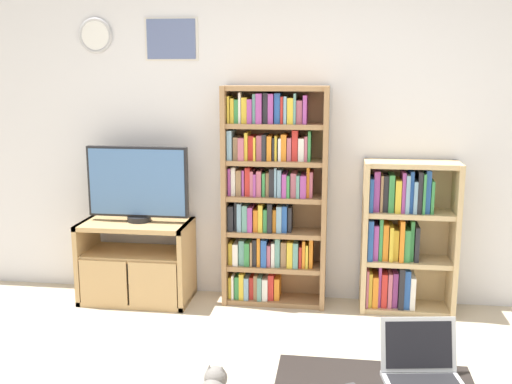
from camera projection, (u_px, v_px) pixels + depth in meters
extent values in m
cube|color=silver|center=(283.00, 133.00, 4.57)|extent=(6.76, 0.06, 2.60)
torus|color=#B2B2B7|center=(96.00, 36.00, 4.58)|extent=(0.27, 0.03, 0.27)
cylinder|color=white|center=(96.00, 36.00, 4.58)|extent=(0.22, 0.02, 0.22)
cube|color=silver|center=(171.00, 39.00, 4.51)|extent=(0.41, 0.01, 0.32)
cube|color=slate|center=(171.00, 39.00, 4.50)|extent=(0.38, 0.02, 0.29)
cube|color=tan|center=(88.00, 259.00, 4.70)|extent=(0.04, 0.45, 0.63)
cube|color=tan|center=(187.00, 263.00, 4.59)|extent=(0.04, 0.45, 0.63)
cube|color=tan|center=(135.00, 224.00, 4.59)|extent=(0.84, 0.45, 0.04)
cube|color=tan|center=(138.00, 297.00, 4.70)|extent=(0.84, 0.45, 0.04)
cube|color=tan|center=(137.00, 253.00, 4.63)|extent=(0.77, 0.41, 0.04)
cube|color=tan|center=(103.00, 282.00, 4.48)|extent=(0.37, 0.02, 0.34)
cube|color=tan|center=(153.00, 285.00, 4.43)|extent=(0.37, 0.02, 0.34)
cylinder|color=black|center=(139.00, 219.00, 4.60)|extent=(0.18, 0.18, 0.04)
cube|color=black|center=(138.00, 182.00, 4.54)|extent=(0.78, 0.05, 0.54)
cube|color=#4770A8|center=(137.00, 182.00, 4.51)|extent=(0.74, 0.01, 0.50)
cube|color=#9E754C|center=(226.00, 196.00, 4.54)|extent=(0.04, 0.27, 1.66)
cube|color=#9E754C|center=(325.00, 199.00, 4.44)|extent=(0.04, 0.27, 1.66)
cube|color=#9E754C|center=(277.00, 194.00, 4.61)|extent=(0.78, 0.02, 1.66)
cube|color=#9E754C|center=(274.00, 300.00, 4.65)|extent=(0.71, 0.23, 0.04)
cube|color=#9E754C|center=(274.00, 266.00, 4.59)|extent=(0.71, 0.23, 0.04)
cube|color=#9E754C|center=(275.00, 233.00, 4.54)|extent=(0.71, 0.23, 0.04)
cube|color=#9E754C|center=(275.00, 198.00, 4.49)|extent=(0.71, 0.23, 0.04)
cube|color=#9E754C|center=(275.00, 162.00, 4.43)|extent=(0.71, 0.23, 0.04)
cube|color=#9E754C|center=(275.00, 126.00, 4.38)|extent=(0.71, 0.23, 0.04)
cube|color=#9E754C|center=(276.00, 88.00, 4.33)|extent=(0.71, 0.23, 0.04)
cube|color=gold|center=(232.00, 284.00, 4.68)|extent=(0.02, 0.19, 0.17)
cube|color=white|center=(235.00, 284.00, 4.67)|extent=(0.02, 0.21, 0.19)
cube|color=#388947|center=(239.00, 284.00, 4.67)|extent=(0.03, 0.20, 0.18)
cube|color=gold|center=(243.00, 283.00, 4.66)|extent=(0.04, 0.21, 0.20)
cube|color=#759EB7|center=(248.00, 285.00, 4.66)|extent=(0.03, 0.21, 0.18)
cube|color=red|center=(253.00, 285.00, 4.66)|extent=(0.03, 0.17, 0.17)
cube|color=#93704C|center=(257.00, 284.00, 4.65)|extent=(0.03, 0.19, 0.19)
cube|color=#5B9389|center=(261.00, 285.00, 4.64)|extent=(0.03, 0.22, 0.18)
cube|color=white|center=(266.00, 286.00, 4.64)|extent=(0.04, 0.20, 0.17)
cube|color=red|center=(272.00, 285.00, 4.64)|extent=(0.04, 0.18, 0.20)
cube|color=orange|center=(278.00, 286.00, 4.64)|extent=(0.04, 0.17, 0.17)
cube|color=gold|center=(232.00, 251.00, 4.63)|extent=(0.03, 0.17, 0.17)
cube|color=white|center=(237.00, 252.00, 4.62)|extent=(0.04, 0.21, 0.17)
cube|color=#5B9389|center=(243.00, 250.00, 4.61)|extent=(0.04, 0.19, 0.20)
cube|color=#388947|center=(249.00, 252.00, 4.61)|extent=(0.04, 0.20, 0.18)
cube|color=#93704C|center=(253.00, 251.00, 4.60)|extent=(0.02, 0.21, 0.19)
cube|color=#232328|center=(256.00, 250.00, 4.60)|extent=(0.03, 0.19, 0.21)
cube|color=orange|center=(260.00, 249.00, 4.59)|extent=(0.03, 0.19, 0.22)
cube|color=#2856A8|center=(265.00, 250.00, 4.58)|extent=(0.04, 0.21, 0.21)
cube|color=#B75B70|center=(270.00, 253.00, 4.59)|extent=(0.03, 0.19, 0.17)
cube|color=white|center=(274.00, 252.00, 4.58)|extent=(0.03, 0.19, 0.18)
cube|color=#5B9389|center=(278.00, 250.00, 4.57)|extent=(0.04, 0.19, 0.22)
cube|color=#93704C|center=(284.00, 252.00, 4.57)|extent=(0.04, 0.18, 0.19)
cube|color=gold|center=(291.00, 252.00, 4.56)|extent=(0.04, 0.20, 0.20)
cube|color=#5B9389|center=(296.00, 253.00, 4.55)|extent=(0.04, 0.21, 0.20)
cube|color=red|center=(301.00, 255.00, 4.56)|extent=(0.02, 0.18, 0.17)
cube|color=orange|center=(304.00, 252.00, 4.55)|extent=(0.02, 0.19, 0.21)
cube|color=gold|center=(307.00, 254.00, 4.55)|extent=(0.02, 0.20, 0.18)
cube|color=orange|center=(311.00, 251.00, 4.54)|extent=(0.03, 0.18, 0.22)
cube|color=#232328|center=(233.00, 216.00, 4.57)|extent=(0.04, 0.20, 0.19)
cube|color=#232328|center=(237.00, 214.00, 4.57)|extent=(0.02, 0.18, 0.22)
cube|color=#759EB7|center=(241.00, 215.00, 4.56)|extent=(0.03, 0.20, 0.21)
cube|color=#5B9389|center=(246.00, 216.00, 4.55)|extent=(0.04, 0.21, 0.20)
cube|color=#9E4293|center=(252.00, 217.00, 4.55)|extent=(0.04, 0.21, 0.19)
cube|color=orange|center=(257.00, 219.00, 4.55)|extent=(0.03, 0.19, 0.17)
cube|color=gold|center=(262.00, 216.00, 4.54)|extent=(0.03, 0.20, 0.21)
cube|color=#388947|center=(267.00, 219.00, 4.54)|extent=(0.03, 0.19, 0.17)
cube|color=#232328|center=(271.00, 216.00, 4.52)|extent=(0.03, 0.21, 0.22)
cube|color=orange|center=(275.00, 219.00, 4.53)|extent=(0.03, 0.18, 0.17)
cube|color=#759EB7|center=(280.00, 217.00, 4.52)|extent=(0.04, 0.20, 0.20)
cube|color=#2856A8|center=(285.00, 217.00, 4.52)|extent=(0.04, 0.18, 0.20)
cube|color=#232328|center=(290.00, 218.00, 4.52)|extent=(0.03, 0.17, 0.19)
cube|color=#9E4293|center=(231.00, 181.00, 4.52)|extent=(0.02, 0.17, 0.20)
cube|color=white|center=(235.00, 180.00, 4.52)|extent=(0.03, 0.17, 0.21)
cube|color=#93704C|center=(240.00, 182.00, 4.51)|extent=(0.04, 0.17, 0.19)
cube|color=#9E4293|center=(245.00, 182.00, 4.51)|extent=(0.02, 0.17, 0.19)
cube|color=red|center=(249.00, 181.00, 4.50)|extent=(0.04, 0.18, 0.21)
cube|color=#B75B70|center=(253.00, 182.00, 4.50)|extent=(0.02, 0.20, 0.19)
cube|color=#9E4293|center=(256.00, 184.00, 4.49)|extent=(0.02, 0.21, 0.17)
cube|color=#B75B70|center=(260.00, 182.00, 4.49)|extent=(0.04, 0.19, 0.19)
cube|color=#388947|center=(265.00, 183.00, 4.49)|extent=(0.02, 0.18, 0.18)
cube|color=#93704C|center=(268.00, 183.00, 4.49)|extent=(0.02, 0.16, 0.18)
cube|color=#232328|center=(273.00, 181.00, 4.48)|extent=(0.04, 0.18, 0.21)
cube|color=#759EB7|center=(277.00, 181.00, 4.47)|extent=(0.02, 0.19, 0.22)
cube|color=#759EB7|center=(280.00, 182.00, 4.47)|extent=(0.03, 0.20, 0.20)
cube|color=#9E4293|center=(285.00, 184.00, 4.46)|extent=(0.03, 0.22, 0.18)
cube|color=#388947|center=(289.00, 185.00, 4.46)|extent=(0.02, 0.22, 0.16)
cube|color=#B75B70|center=(294.00, 184.00, 4.46)|extent=(0.04, 0.19, 0.18)
cube|color=#5B9389|center=(299.00, 185.00, 4.45)|extent=(0.02, 0.21, 0.17)
cube|color=#9E4293|center=(304.00, 185.00, 4.44)|extent=(0.04, 0.21, 0.17)
cube|color=orange|center=(308.00, 181.00, 4.44)|extent=(0.02, 0.17, 0.22)
cube|color=#B75B70|center=(312.00, 183.00, 4.44)|extent=(0.02, 0.17, 0.19)
cube|color=#759EB7|center=(232.00, 144.00, 4.46)|extent=(0.04, 0.21, 0.22)
cube|color=#93704C|center=(237.00, 148.00, 4.46)|extent=(0.04, 0.18, 0.17)
cube|color=#B75B70|center=(243.00, 148.00, 4.45)|extent=(0.04, 0.21, 0.17)
cube|color=gold|center=(248.00, 146.00, 4.45)|extent=(0.02, 0.19, 0.20)
cube|color=red|center=(252.00, 147.00, 4.45)|extent=(0.04, 0.17, 0.18)
cube|color=gold|center=(256.00, 148.00, 4.44)|extent=(0.02, 0.21, 0.17)
cube|color=#B75B70|center=(260.00, 147.00, 4.44)|extent=(0.04, 0.19, 0.18)
cube|color=#232328|center=(265.00, 147.00, 4.43)|extent=(0.03, 0.21, 0.19)
cube|color=orange|center=(270.00, 147.00, 4.42)|extent=(0.03, 0.20, 0.18)
cube|color=#232328|center=(274.00, 148.00, 4.43)|extent=(0.02, 0.18, 0.17)
cube|color=gold|center=(277.00, 147.00, 4.42)|extent=(0.02, 0.18, 0.18)
cube|color=white|center=(280.00, 149.00, 4.42)|extent=(0.02, 0.20, 0.16)
cube|color=orange|center=(284.00, 147.00, 4.41)|extent=(0.04, 0.18, 0.19)
cube|color=#B75B70|center=(290.00, 148.00, 4.41)|extent=(0.03, 0.17, 0.17)
cube|color=red|center=(295.00, 145.00, 4.40)|extent=(0.04, 0.16, 0.22)
cube|color=white|center=(302.00, 149.00, 4.40)|extent=(0.04, 0.18, 0.17)
cube|color=#B75B70|center=(306.00, 148.00, 4.39)|extent=(0.02, 0.18, 0.18)
cube|color=#388947|center=(310.00, 145.00, 4.39)|extent=(0.02, 0.18, 0.22)
cube|color=gold|center=(230.00, 109.00, 4.42)|extent=(0.02, 0.18, 0.20)
cube|color=gold|center=(234.00, 110.00, 4.41)|extent=(0.03, 0.18, 0.18)
cube|color=#388947|center=(238.00, 111.00, 4.41)|extent=(0.03, 0.17, 0.17)
cube|color=white|center=(241.00, 107.00, 4.40)|extent=(0.02, 0.18, 0.22)
cube|color=gold|center=(246.00, 110.00, 4.40)|extent=(0.04, 0.18, 0.19)
cube|color=#9E4293|center=(251.00, 111.00, 4.39)|extent=(0.03, 0.20, 0.17)
cube|color=#5B9389|center=(256.00, 108.00, 4.39)|extent=(0.02, 0.19, 0.21)
cube|color=#9E4293|center=(260.00, 108.00, 4.37)|extent=(0.04, 0.21, 0.22)
cube|color=#232328|center=(267.00, 108.00, 4.38)|extent=(0.04, 0.18, 0.22)
cube|color=#9E4293|center=(272.00, 108.00, 4.37)|extent=(0.04, 0.20, 0.21)
cube|color=#2856A8|center=(278.00, 108.00, 4.37)|extent=(0.04, 0.17, 0.22)
cube|color=red|center=(283.00, 110.00, 4.36)|extent=(0.02, 0.19, 0.19)
cube|color=#759EB7|center=(286.00, 110.00, 4.35)|extent=(0.02, 0.21, 0.20)
cube|color=gold|center=(291.00, 110.00, 4.35)|extent=(0.04, 0.20, 0.19)
cube|color=#5B9389|center=(296.00, 108.00, 4.34)|extent=(0.02, 0.20, 0.22)
cube|color=#B75B70|center=(300.00, 112.00, 4.35)|extent=(0.04, 0.18, 0.17)
cube|color=#9E4293|center=(305.00, 109.00, 4.33)|extent=(0.03, 0.21, 0.20)
cube|color=tan|center=(364.00, 236.00, 4.43)|extent=(0.04, 0.30, 1.12)
cube|color=tan|center=(454.00, 239.00, 4.35)|extent=(0.04, 0.30, 1.12)
cube|color=tan|center=(407.00, 233.00, 4.53)|extent=(0.68, 0.02, 1.12)
cube|color=tan|center=(405.00, 307.00, 4.50)|extent=(0.61, 0.26, 0.04)
cube|color=tan|center=(408.00, 261.00, 4.43)|extent=(0.61, 0.26, 0.04)
cube|color=tan|center=(410.00, 214.00, 4.35)|extent=(0.61, 0.26, 0.04)
cube|color=tan|center=(413.00, 164.00, 4.28)|extent=(0.61, 0.26, 0.04)
cube|color=#B75B70|center=(367.00, 285.00, 4.51)|extent=(0.02, 0.24, 0.28)
cube|color=gold|center=(370.00, 286.00, 4.51)|extent=(0.03, 0.22, 0.26)
cube|color=orange|center=(375.00, 288.00, 4.51)|extent=(0.04, 0.23, 0.24)
cube|color=#9E4293|center=(379.00, 283.00, 4.50)|extent=(0.02, 0.20, 0.31)
cube|color=red|center=(383.00, 287.00, 4.50)|extent=(0.04, 0.21, 0.26)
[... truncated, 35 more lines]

